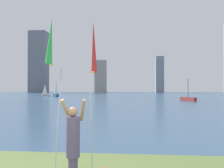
% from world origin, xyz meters
% --- Properties ---
extents(ground, '(120.00, 138.00, 0.12)m').
position_xyz_m(ground, '(0.00, 50.95, -0.06)').
color(ground, '#5B7038').
extents(person, '(0.66, 0.49, 1.81)m').
position_xyz_m(person, '(-0.21, 1.32, 0.89)').
color(person, '#594C72').
rests_on(person, ground).
extents(kite_flag_left, '(0.16, 1.05, 3.69)m').
position_xyz_m(kite_flag_left, '(-0.63, 0.90, 3.07)').
color(kite_flag_left, '#B2B2B7').
rests_on(kite_flag_left, ground).
extents(kite_flag_right, '(0.16, 0.68, 3.84)m').
position_xyz_m(kite_flag_right, '(0.21, 1.83, 3.08)').
color(kite_flag_right, '#B2B2B7').
rests_on(kite_flag_right, ground).
extents(sailboat_1, '(2.38, 1.46, 4.03)m').
position_xyz_m(sailboat_1, '(-20.30, 54.19, 1.45)').
color(sailboat_1, silver).
rests_on(sailboat_1, ground).
extents(sailboat_2, '(2.09, 2.93, 3.43)m').
position_xyz_m(sailboat_2, '(9.43, 34.92, 0.34)').
color(sailboat_2, maroon).
rests_on(sailboat_2, ground).
extents(sailboat_4, '(1.81, 1.95, 3.79)m').
position_xyz_m(sailboat_4, '(-16.37, 50.41, 1.37)').
color(sailboat_4, '#2D6084').
rests_on(sailboat_4, ground).
extents(skyline_tower_0, '(6.79, 5.72, 24.71)m').
position_xyz_m(skyline_tower_0, '(-37.52, 93.72, 12.36)').
color(skyline_tower_0, slate).
rests_on(skyline_tower_0, ground).
extents(skyline_tower_1, '(4.63, 3.83, 13.28)m').
position_xyz_m(skyline_tower_1, '(-12.85, 98.23, 6.64)').
color(skyline_tower_1, gray).
rests_on(skyline_tower_1, ground).
extents(skyline_tower_2, '(3.12, 5.89, 14.26)m').
position_xyz_m(skyline_tower_2, '(10.92, 96.30, 7.13)').
color(skyline_tower_2, gray).
rests_on(skyline_tower_2, ground).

